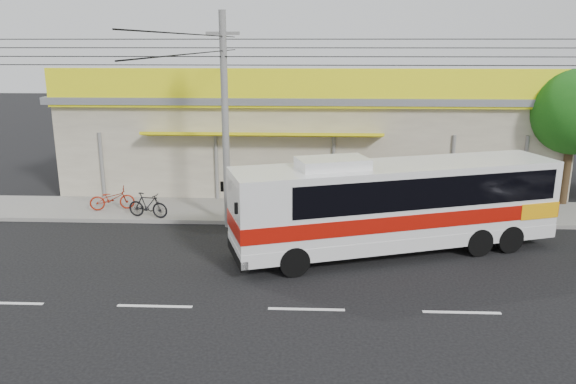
% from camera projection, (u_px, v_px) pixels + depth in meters
% --- Properties ---
extents(ground, '(120.00, 120.00, 0.00)m').
position_uv_depth(ground, '(307.00, 272.00, 17.01)').
color(ground, black).
rests_on(ground, ground).
extents(sidewalk, '(30.00, 3.20, 0.15)m').
position_uv_depth(sidewalk, '(309.00, 212.00, 22.79)').
color(sidewalk, slate).
rests_on(sidewalk, ground).
extents(lane_markings, '(50.00, 0.12, 0.01)m').
position_uv_depth(lane_markings, '(306.00, 309.00, 14.60)').
color(lane_markings, silver).
rests_on(lane_markings, ground).
extents(storefront_building, '(22.60, 9.20, 5.70)m').
position_uv_depth(storefront_building, '(310.00, 135.00, 27.56)').
color(storefront_building, gray).
rests_on(storefront_building, ground).
extents(coach_bus, '(10.89, 5.47, 3.30)m').
position_uv_depth(coach_bus, '(401.00, 201.00, 18.18)').
color(coach_bus, silver).
rests_on(coach_bus, ground).
extents(motorbike_red, '(1.86, 1.06, 0.92)m').
position_uv_depth(motorbike_red, '(112.00, 199.00, 22.69)').
color(motorbike_red, maroon).
rests_on(motorbike_red, sidewalk).
extents(motorbike_dark, '(1.69, 0.79, 0.98)m').
position_uv_depth(motorbike_dark, '(148.00, 205.00, 21.66)').
color(motorbike_dark, black).
rests_on(motorbike_dark, sidewalk).
extents(utility_pole, '(34.00, 14.00, 7.81)m').
position_uv_depth(utility_pole, '(223.00, 51.00, 19.53)').
color(utility_pole, '#60605E').
rests_on(utility_pole, ground).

